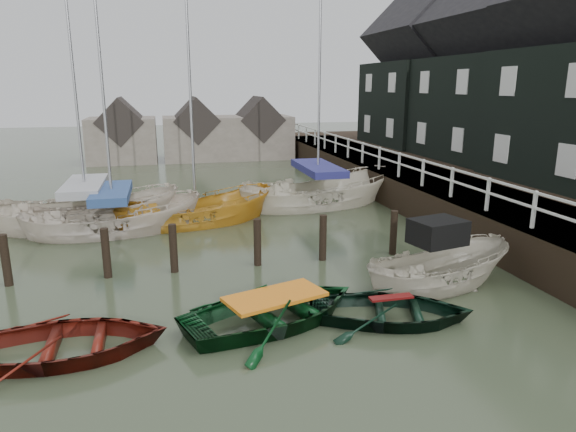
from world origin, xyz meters
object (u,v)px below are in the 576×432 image
object	(u,v)px
rowboat_red	(65,356)
rowboat_green	(275,322)
sailboat_d	(318,204)
sailboat_b	(115,230)
sailboat_a	(88,225)
motorboat	(438,284)
rowboat_dkgreen	(390,320)
sailboat_c	(196,223)

from	to	relation	value
rowboat_red	rowboat_green	size ratio (longest dim) A/B	0.94
rowboat_red	sailboat_d	size ratio (longest dim) A/B	0.30
rowboat_red	sailboat_b	bearing A→B (deg)	-2.16
rowboat_green	sailboat_a	world-z (taller)	sailboat_a
rowboat_green	motorboat	xyz separation A→B (m)	(4.58, 1.00, 0.09)
rowboat_red	sailboat_b	world-z (taller)	sailboat_b
motorboat	sailboat_b	distance (m)	11.44
rowboat_dkgreen	sailboat_c	bearing A→B (deg)	40.27
rowboat_dkgreen	sailboat_c	size ratio (longest dim) A/B	0.33
sailboat_c	sailboat_a	bearing A→B (deg)	72.75
sailboat_d	rowboat_green	bearing A→B (deg)	148.57
sailboat_b	sailboat_c	xyz separation A→B (m)	(2.94, 0.57, -0.05)
sailboat_a	sailboat_d	size ratio (longest dim) A/B	0.83
rowboat_green	sailboat_c	bearing A→B (deg)	-10.94
motorboat	sailboat_a	bearing A→B (deg)	36.36
sailboat_b	rowboat_dkgreen	bearing A→B (deg)	-148.95
rowboat_green	sailboat_a	xyz separation A→B (m)	(-5.11, 9.48, 0.06)
rowboat_dkgreen	sailboat_b	size ratio (longest dim) A/B	0.32
rowboat_green	sailboat_c	distance (m)	9.12
rowboat_green	sailboat_d	size ratio (longest dim) A/B	0.32
rowboat_red	sailboat_c	distance (m)	10.01
rowboat_red	sailboat_c	world-z (taller)	sailboat_c
rowboat_green	sailboat_d	distance (m)	11.64
sailboat_b	sailboat_d	distance (m)	8.68
sailboat_a	sailboat_c	xyz separation A→B (m)	(3.96, -0.44, -0.05)
sailboat_c	sailboat_d	world-z (taller)	sailboat_d
sailboat_a	sailboat_d	distance (m)	9.48
sailboat_b	sailboat_a	bearing A→B (deg)	40.06
rowboat_green	motorboat	distance (m)	4.68
sailboat_b	sailboat_c	size ratio (longest dim) A/B	1.04
rowboat_red	motorboat	xyz separation A→B (m)	(8.90, 1.44, 0.09)
rowboat_red	sailboat_b	xyz separation A→B (m)	(0.24, 8.92, 0.06)
sailboat_a	motorboat	bearing A→B (deg)	-135.91
sailboat_b	sailboat_d	bearing A→B (deg)	-79.63
rowboat_red	rowboat_green	xyz separation A→B (m)	(4.32, 0.45, 0.00)
rowboat_green	sailboat_a	size ratio (longest dim) A/B	0.39
sailboat_a	sailboat_c	size ratio (longest dim) A/B	0.99
rowboat_dkgreen	sailboat_b	xyz separation A→B (m)	(-6.63, 8.98, 0.06)
rowboat_dkgreen	rowboat_red	bearing A→B (deg)	108.66
sailboat_b	sailboat_c	bearing A→B (deg)	-84.38
rowboat_red	motorboat	size ratio (longest dim) A/B	0.84
rowboat_dkgreen	sailboat_a	distance (m)	12.58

